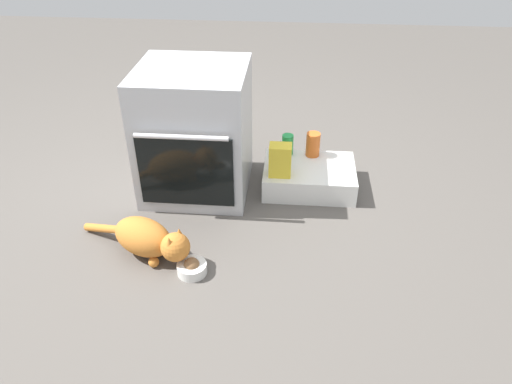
% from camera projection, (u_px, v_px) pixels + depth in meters
% --- Properties ---
extents(ground, '(8.00, 8.00, 0.00)m').
position_uv_depth(ground, '(186.00, 224.00, 2.50)').
color(ground, '#56514C').
extents(oven, '(0.57, 0.60, 0.70)m').
position_uv_depth(oven, '(195.00, 132.00, 2.60)').
color(oven, '#B7BABF').
rests_on(oven, ground).
extents(pantry_cabinet, '(0.51, 0.38, 0.14)m').
position_uv_depth(pantry_cabinet, '(309.00, 177.00, 2.76)').
color(pantry_cabinet, white).
rests_on(pantry_cabinet, ground).
extents(food_bowl, '(0.14, 0.14, 0.08)m').
position_uv_depth(food_bowl, '(192.00, 267.00, 2.18)').
color(food_bowl, white).
rests_on(food_bowl, ground).
extents(cat, '(0.60, 0.32, 0.20)m').
position_uv_depth(cat, '(149.00, 239.00, 2.24)').
color(cat, '#C6752D').
rests_on(cat, ground).
extents(snack_bag, '(0.12, 0.09, 0.18)m').
position_uv_depth(snack_bag, '(280.00, 160.00, 2.60)').
color(snack_bag, yellow).
rests_on(snack_bag, pantry_cabinet).
extents(sauce_jar, '(0.08, 0.08, 0.14)m').
position_uv_depth(sauce_jar, '(313.00, 144.00, 2.79)').
color(sauce_jar, '#D16023').
rests_on(sauce_jar, pantry_cabinet).
extents(soda_can, '(0.07, 0.07, 0.12)m').
position_uv_depth(soda_can, '(288.00, 145.00, 2.81)').
color(soda_can, green).
rests_on(soda_can, pantry_cabinet).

